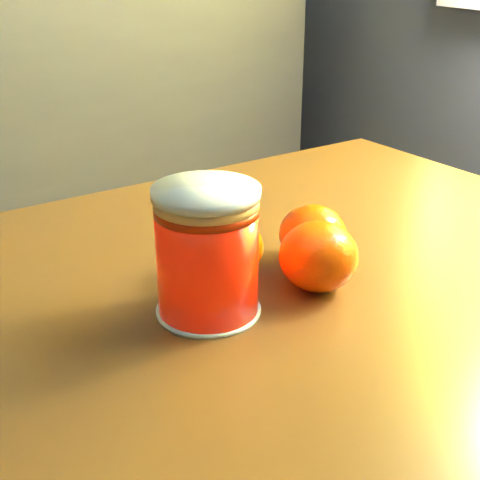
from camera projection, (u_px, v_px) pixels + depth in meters
table at (239, 372)px, 0.64m from camera, size 0.96×0.71×0.69m
juice_glass at (207, 253)px, 0.55m from camera, size 0.09×0.09×0.11m
orange_front at (232, 247)px, 0.63m from camera, size 0.06×0.06×0.05m
orange_back at (313, 234)px, 0.65m from camera, size 0.07×0.07×0.06m
orange_extra at (318, 256)px, 0.60m from camera, size 0.09×0.09×0.06m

